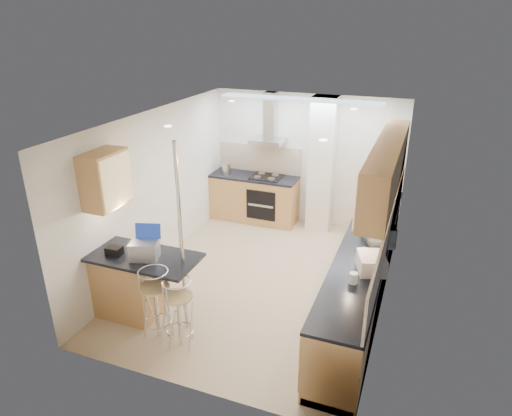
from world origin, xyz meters
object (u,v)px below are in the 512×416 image
at_px(bar_stool_end, 179,313).
at_px(bread_bin, 372,263).
at_px(microwave, 379,232).
at_px(bar_stool_near, 156,304).
at_px(laptop, 144,250).

height_order(bar_stool_end, bread_bin, bread_bin).
bearing_deg(microwave, bar_stool_near, 105.29).
height_order(bar_stool_near, bread_bin, bread_bin).
distance_m(microwave, bread_bin, 0.82).
bearing_deg(microwave, bar_stool_end, 110.31).
distance_m(microwave, laptop, 3.12).
bearing_deg(microwave, bread_bin, 159.58).
relative_size(laptop, bar_stool_near, 0.36).
relative_size(bar_stool_end, bread_bin, 2.33).
height_order(laptop, bread_bin, laptop).
relative_size(microwave, bar_stool_near, 0.54).
xyz_separation_m(bar_stool_near, bread_bin, (2.44, 1.00, 0.55)).
bearing_deg(bread_bin, laptop, 177.47).
xyz_separation_m(microwave, laptop, (-2.70, -1.56, -0.01)).
bearing_deg(laptop, bar_stool_near, -60.03).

